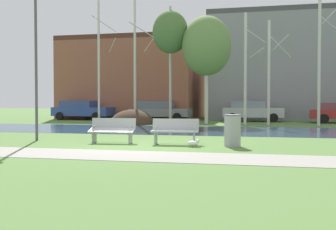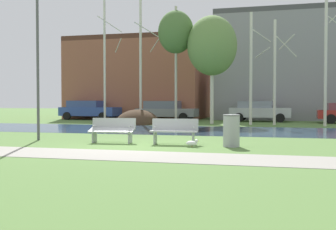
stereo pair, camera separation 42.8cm
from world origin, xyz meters
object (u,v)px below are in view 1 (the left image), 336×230
at_px(bench_right, 175,131).
at_px(parked_van_nearest_blue, 82,110).
at_px(parked_sedan_second_grey, 159,110).
at_px(seagull, 194,143).
at_px(bench_left, 112,130).
at_px(trash_bin, 232,130).
at_px(streetlamp, 36,40).
at_px(parked_hatch_third_silver, 253,111).

relative_size(bench_right, parked_van_nearest_blue, 0.34).
bearing_deg(parked_sedan_second_grey, seagull, -72.53).
relative_size(bench_right, seagull, 3.77).
xyz_separation_m(bench_left, bench_right, (2.25, 0.00, 0.00)).
relative_size(bench_left, parked_van_nearest_blue, 0.34).
distance_m(bench_right, parked_sedan_second_grey, 17.79).
distance_m(bench_left, bench_right, 2.25).
distance_m(trash_bin, parked_sedan_second_grey, 18.67).
xyz_separation_m(trash_bin, streetlamp, (-7.28, 0.47, 3.21)).
bearing_deg(trash_bin, seagull, -159.40).
bearing_deg(streetlamp, parked_hatch_third_silver, 66.24).
height_order(bench_left, trash_bin, trash_bin).
xyz_separation_m(trash_bin, parked_hatch_third_silver, (0.23, 17.54, 0.25)).
relative_size(seagull, parked_hatch_third_silver, 0.10).
xyz_separation_m(seagull, parked_van_nearest_blue, (-12.02, 17.81, 0.68)).
bearing_deg(parked_van_nearest_blue, streetlamp, -70.64).
bearing_deg(bench_right, trash_bin, -7.81).
bearing_deg(parked_van_nearest_blue, parked_hatch_third_silver, 0.74).
relative_size(trash_bin, seagull, 2.39).
distance_m(streetlamp, parked_van_nearest_blue, 18.14).
relative_size(trash_bin, parked_van_nearest_blue, 0.21).
height_order(bench_right, parked_hatch_third_silver, parked_hatch_third_silver).
bearing_deg(parked_van_nearest_blue, trash_bin, -52.71).
bearing_deg(bench_left, seagull, -13.39).
xyz_separation_m(bench_left, streetlamp, (-3.07, 0.20, 3.27)).
height_order(trash_bin, parked_sedan_second_grey, parked_sedan_second_grey).
height_order(bench_left, parked_hatch_third_silver, parked_hatch_third_silver).
bearing_deg(bench_right, parked_van_nearest_blue, 123.38).
bearing_deg(seagull, parked_sedan_second_grey, 107.47).
height_order(bench_right, seagull, bench_right).
height_order(seagull, parked_hatch_third_silver, parked_hatch_third_silver).
distance_m(trash_bin, streetlamp, 7.97).
relative_size(streetlamp, parked_sedan_second_grey, 1.20).
bearing_deg(trash_bin, streetlamp, 176.31).
height_order(parked_sedan_second_grey, parked_hatch_third_silver, parked_sedan_second_grey).
bearing_deg(parked_sedan_second_grey, bench_left, -81.37).
xyz_separation_m(bench_right, trash_bin, (1.96, -0.27, 0.07)).
bearing_deg(parked_sedan_second_grey, bench_right, -74.18).
distance_m(parked_van_nearest_blue, parked_hatch_third_silver, 13.45).
relative_size(bench_right, parked_sedan_second_grey, 0.35).
distance_m(seagull, streetlamp, 7.14).
xyz_separation_m(bench_left, parked_sedan_second_grey, (-2.60, 17.12, 0.32)).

